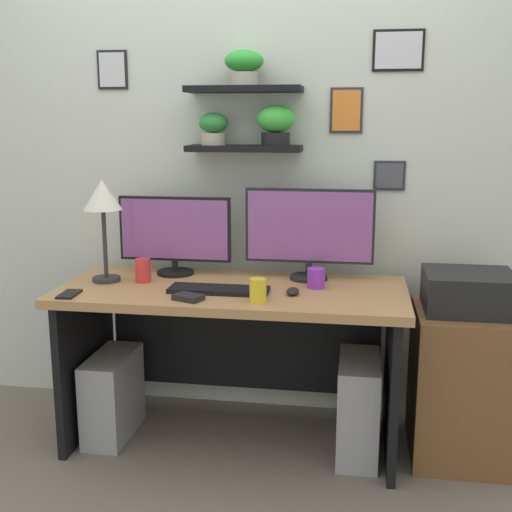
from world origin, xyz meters
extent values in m
plane|color=#70665B|center=(0.00, 0.00, 0.00)|extent=(8.00, 8.00, 0.00)
cube|color=silver|center=(0.00, 0.44, 1.35)|extent=(4.40, 0.04, 2.70)
cube|color=black|center=(0.00, 0.32, 1.36)|extent=(0.55, 0.20, 0.03)
cube|color=black|center=(0.00, 0.32, 1.63)|extent=(0.55, 0.20, 0.03)
cylinder|color=#B2A899|center=(-0.15, 0.32, 1.40)|extent=(0.12, 0.12, 0.06)
ellipsoid|color=#318D3F|center=(-0.15, 0.32, 1.48)|extent=(0.14, 0.14, 0.10)
cylinder|color=black|center=(0.15, 0.32, 1.40)|extent=(0.14, 0.14, 0.06)
ellipsoid|color=green|center=(0.15, 0.32, 1.50)|extent=(0.18, 0.18, 0.13)
cylinder|color=#B2A899|center=(0.00, 0.32, 1.68)|extent=(0.13, 0.13, 0.06)
ellipsoid|color=green|center=(0.00, 0.32, 1.76)|extent=(0.18, 0.18, 0.10)
cube|color=black|center=(0.71, 0.42, 1.81)|extent=(0.24, 0.02, 0.19)
cube|color=silver|center=(0.71, 0.41, 1.81)|extent=(0.21, 0.00, 0.16)
cube|color=#2D2D33|center=(0.48, 0.42, 1.54)|extent=(0.16, 0.02, 0.21)
cube|color=orange|center=(0.48, 0.41, 1.54)|extent=(0.13, 0.00, 0.19)
cube|color=black|center=(-0.69, 0.42, 1.74)|extent=(0.16, 0.02, 0.19)
cube|color=silver|center=(-0.69, 0.41, 1.74)|extent=(0.13, 0.00, 0.17)
cube|color=#2D2D33|center=(0.69, 0.42, 1.23)|extent=(0.15, 0.02, 0.14)
cube|color=#4C4C56|center=(0.69, 0.41, 1.23)|extent=(0.13, 0.00, 0.12)
cube|color=tan|center=(0.00, 0.00, 0.73)|extent=(1.56, 0.68, 0.04)
cube|color=black|center=(-0.72, 0.00, 0.35)|extent=(0.04, 0.62, 0.71)
cube|color=black|center=(0.72, 0.00, 0.35)|extent=(0.04, 0.62, 0.71)
cube|color=black|center=(0.00, 0.30, 0.39)|extent=(1.36, 0.02, 0.50)
cylinder|color=black|center=(-0.33, 0.21, 0.76)|extent=(0.18, 0.18, 0.02)
cylinder|color=black|center=(-0.33, 0.21, 0.80)|extent=(0.03, 0.03, 0.06)
cube|color=black|center=(-0.33, 0.22, 0.97)|extent=(0.55, 0.02, 0.31)
cube|color=#8C4C99|center=(-0.33, 0.21, 0.97)|extent=(0.53, 0.00, 0.29)
cylinder|color=black|center=(0.33, 0.21, 0.76)|extent=(0.18, 0.18, 0.02)
cylinder|color=black|center=(0.33, 0.21, 0.80)|extent=(0.03, 0.03, 0.08)
cube|color=black|center=(0.33, 0.22, 1.00)|extent=(0.61, 0.02, 0.35)
cube|color=#8C4C99|center=(0.33, 0.21, 1.00)|extent=(0.58, 0.00, 0.33)
cube|color=black|center=(-0.04, -0.09, 0.76)|extent=(0.44, 0.14, 0.02)
ellipsoid|color=black|center=(0.28, -0.08, 0.77)|extent=(0.06, 0.09, 0.03)
cylinder|color=#2D2D33|center=(-0.61, 0.02, 0.76)|extent=(0.13, 0.13, 0.02)
cylinder|color=#2D2D33|center=(-0.61, 0.02, 0.93)|extent=(0.02, 0.02, 0.32)
cone|color=white|center=(-0.61, 0.02, 1.16)|extent=(0.18, 0.18, 0.14)
cube|color=black|center=(-0.67, -0.24, 0.76)|extent=(0.08, 0.14, 0.01)
cylinder|color=purple|center=(0.37, 0.05, 0.80)|extent=(0.08, 0.08, 0.09)
cylinder|color=yellow|center=(0.15, -0.22, 0.80)|extent=(0.07, 0.07, 0.10)
cube|color=black|center=(-0.14, -0.23, 0.76)|extent=(0.14, 0.12, 0.02)
cylinder|color=red|center=(-0.43, 0.03, 0.81)|extent=(0.07, 0.07, 0.11)
cube|color=brown|center=(1.04, 0.05, 0.34)|extent=(0.44, 0.50, 0.68)
cube|color=black|center=(1.04, 0.05, 0.76)|extent=(0.38, 0.34, 0.17)
cube|color=#99999E|center=(-0.58, -0.03, 0.20)|extent=(0.18, 0.40, 0.40)
cube|color=#99999E|center=(0.58, -0.03, 0.23)|extent=(0.18, 0.40, 0.45)
camera|label=1|loc=(0.55, -2.77, 1.49)|focal=45.27mm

